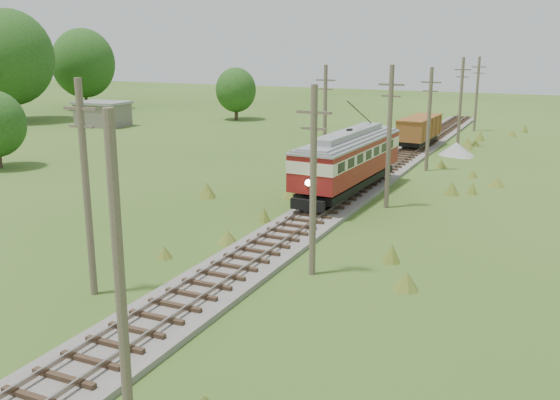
% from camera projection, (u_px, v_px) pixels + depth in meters
% --- Properties ---
extents(railbed_main, '(3.60, 96.00, 0.57)m').
position_uv_depth(railbed_main, '(353.00, 190.00, 43.97)').
color(railbed_main, '#605B54').
rests_on(railbed_main, ground).
extents(streetcar, '(3.63, 13.32, 6.05)m').
position_uv_depth(streetcar, '(349.00, 157.00, 42.25)').
color(streetcar, black).
rests_on(streetcar, ground).
extents(gondola, '(2.95, 7.95, 2.60)m').
position_uv_depth(gondola, '(419.00, 129.00, 61.63)').
color(gondola, black).
rests_on(gondola, ground).
extents(gravel_pile, '(3.33, 3.54, 1.21)m').
position_uv_depth(gravel_pile, '(457.00, 149.00, 58.29)').
color(gravel_pile, gray).
rests_on(gravel_pile, ground).
extents(utility_pole_r_1, '(0.30, 0.30, 8.80)m').
position_uv_depth(utility_pole_r_1, '(120.00, 278.00, 16.16)').
color(utility_pole_r_1, brown).
rests_on(utility_pole_r_1, ground).
extents(utility_pole_r_2, '(1.60, 0.30, 8.60)m').
position_uv_depth(utility_pole_r_2, '(313.00, 180.00, 27.51)').
color(utility_pole_r_2, brown).
rests_on(utility_pole_r_2, ground).
extents(utility_pole_r_3, '(1.60, 0.30, 9.00)m').
position_uv_depth(utility_pole_r_3, '(389.00, 136.00, 38.93)').
color(utility_pole_r_3, brown).
rests_on(utility_pole_r_3, ground).
extents(utility_pole_r_4, '(1.60, 0.30, 8.40)m').
position_uv_depth(utility_pole_r_4, '(429.00, 118.00, 50.53)').
color(utility_pole_r_4, brown).
rests_on(utility_pole_r_4, ground).
extents(utility_pole_r_5, '(1.60, 0.30, 8.90)m').
position_uv_depth(utility_pole_r_5, '(461.00, 102.00, 61.74)').
color(utility_pole_r_5, brown).
rests_on(utility_pole_r_5, ground).
extents(utility_pole_r_6, '(1.60, 0.30, 8.70)m').
position_uv_depth(utility_pole_r_6, '(477.00, 93.00, 73.28)').
color(utility_pole_r_6, brown).
rests_on(utility_pole_r_6, ground).
extents(utility_pole_l_a, '(1.60, 0.30, 9.00)m').
position_uv_depth(utility_pole_l_a, '(86.00, 187.00, 25.22)').
color(utility_pole_l_a, brown).
rests_on(utility_pole_l_a, ground).
extents(utility_pole_l_b, '(1.60, 0.30, 8.60)m').
position_uv_depth(utility_pole_l_b, '(325.00, 118.00, 50.03)').
color(utility_pole_l_b, brown).
rests_on(utility_pole_l_b, ground).
extents(tree_left_4, '(11.34, 11.34, 14.61)m').
position_uv_depth(tree_left_4, '(9.00, 57.00, 81.50)').
color(tree_left_4, '#38281C').
rests_on(tree_left_4, ground).
extents(tree_left_5, '(9.66, 9.66, 12.44)m').
position_uv_depth(tree_left_5, '(83.00, 63.00, 96.69)').
color(tree_left_5, '#38281C').
rests_on(tree_left_5, ground).
extents(tree_mid_a, '(5.46, 5.46, 7.03)m').
position_uv_depth(tree_mid_a, '(236.00, 90.00, 84.32)').
color(tree_mid_a, '#38281C').
rests_on(tree_mid_a, ground).
extents(shed, '(6.40, 4.40, 3.10)m').
position_uv_depth(shed, '(103.00, 114.00, 78.36)').
color(shed, slate).
rests_on(shed, ground).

